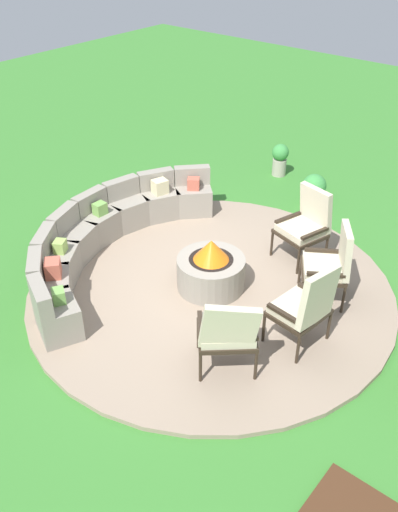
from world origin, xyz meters
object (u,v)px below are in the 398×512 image
object	(u,v)px
lounge_chair_back_left	(331,262)
potted_plant_2	(314,190)
fire_pit	(211,269)
lounge_chair_front_right	(306,305)
potted_plant_0	(280,158)
lounge_chair_back_right	(306,223)
lounge_chair_front_left	(228,331)
curved_stone_bench	(107,236)

from	to	relation	value
lounge_chair_back_left	potted_plant_2	world-z (taller)	lounge_chair_back_left
fire_pit	lounge_chair_front_right	world-z (taller)	lounge_chair_front_right
lounge_chair_front_right	potted_plant_0	bearing A→B (deg)	42.74
lounge_chair_front_right	lounge_chair_back_right	xyz separation A→B (m)	(1.56, 0.92, -0.01)
lounge_chair_front_left	lounge_chair_front_right	distance (m)	0.96
curved_stone_bench	lounge_chair_front_right	bearing A→B (deg)	-87.36
lounge_chair_front_left	potted_plant_0	world-z (taller)	lounge_chair_front_left
fire_pit	lounge_chair_back_right	bearing A→B (deg)	-22.01
curved_stone_bench	potted_plant_2	xyz separation A→B (m)	(3.16, -1.49, -0.05)
fire_pit	lounge_chair_back_left	size ratio (longest dim) A/B	0.85
lounge_chair_back_left	lounge_chair_front_right	bearing A→B (deg)	158.44
lounge_chair_back_right	potted_plant_2	bearing A→B (deg)	-49.20
lounge_chair_back_right	lounge_chair_front_left	bearing A→B (deg)	117.38
fire_pit	potted_plant_2	size ratio (longest dim) A/B	1.52
lounge_chair_front_left	lounge_chair_front_right	world-z (taller)	lounge_chair_front_right
fire_pit	potted_plant_2	bearing A→B (deg)	2.42
fire_pit	potted_plant_0	world-z (taller)	fire_pit
lounge_chair_front_right	lounge_chair_back_left	world-z (taller)	lounge_chair_front_right
fire_pit	curved_stone_bench	world-z (taller)	curved_stone_bench
lounge_chair_back_right	potted_plant_2	xyz separation A→B (m)	(1.45, 0.68, -0.30)
fire_pit	lounge_chair_front_right	xyz separation A→B (m)	(-0.19, -1.48, 0.28)
fire_pit	potted_plant_0	size ratio (longest dim) A/B	1.49
lounge_chair_front_right	potted_plant_0	size ratio (longest dim) A/B	1.83
curved_stone_bench	lounge_chair_back_left	world-z (taller)	lounge_chair_back_left
curved_stone_bench	lounge_chair_back_right	distance (m)	2.77
lounge_chair_front_left	potted_plant_2	size ratio (longest dim) A/B	1.75
lounge_chair_front_right	potted_plant_0	distance (m)	4.58
lounge_chair_front_right	potted_plant_0	xyz separation A→B (m)	(3.70, 2.69, -0.29)
lounge_chair_front_right	lounge_chair_back_right	size ratio (longest dim) A/B	1.04
curved_stone_bench	lounge_chair_back_left	size ratio (longest dim) A/B	3.71
lounge_chair_back_right	potted_plant_0	distance (m)	2.79
lounge_chair_front_right	lounge_chair_back_right	world-z (taller)	lounge_chair_front_right
lounge_chair_front_right	potted_plant_2	distance (m)	3.43
potted_plant_2	lounge_chair_back_left	bearing A→B (deg)	-146.06
curved_stone_bench	lounge_chair_back_right	size ratio (longest dim) A/B	3.71
lounge_chair_back_right	potted_plant_0	bearing A→B (deg)	-34.61
curved_stone_bench	lounge_chair_front_right	world-z (taller)	lounge_chair_front_right
potted_plant_0	potted_plant_2	distance (m)	1.29
lounge_chair_front_right	lounge_chair_back_left	size ratio (longest dim) A/B	1.04
lounge_chair_front_left	lounge_chair_back_left	distance (m)	1.81
potted_plant_0	fire_pit	bearing A→B (deg)	-161.01
lounge_chair_front_left	lounge_chair_back_right	xyz separation A→B (m)	(2.42, 0.50, 0.01)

